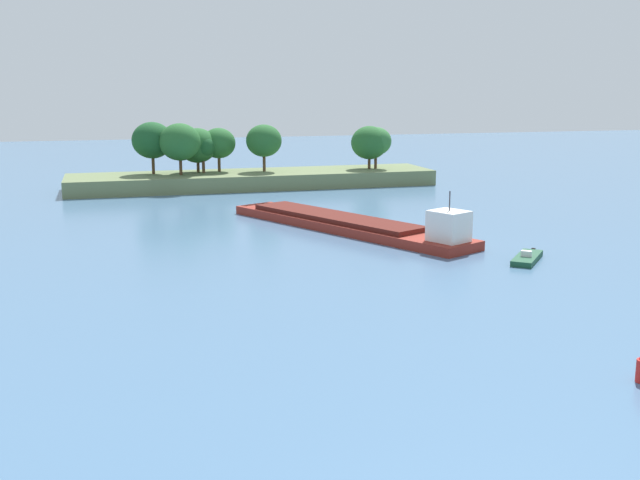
% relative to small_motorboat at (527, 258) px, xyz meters
% --- Properties ---
extents(treeline_island, '(53.85, 11.35, 9.73)m').
position_rel_small_motorboat_xyz_m(treeline_island, '(-14.09, 54.75, 3.27)').
color(treeline_island, '#66754C').
rests_on(treeline_island, ground).
extents(small_motorboat, '(5.07, 5.43, 0.99)m').
position_rel_small_motorboat_xyz_m(small_motorboat, '(0.00, 0.00, 0.00)').
color(small_motorboat, '#19472D').
rests_on(small_motorboat, ground).
extents(cargo_barge, '(18.51, 31.00, 5.52)m').
position_rel_small_motorboat_xyz_m(cargo_barge, '(-10.35, 17.09, 0.55)').
color(cargo_barge, maroon).
rests_on(cargo_barge, ground).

